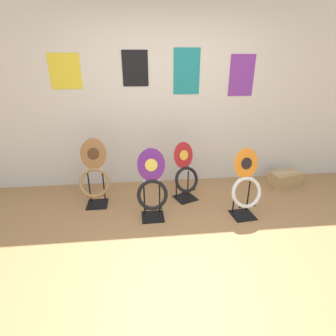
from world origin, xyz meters
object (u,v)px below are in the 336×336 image
at_px(toilet_seat_display_woodgrain, 95,176).
at_px(toilet_seat_display_crimson_swirl, 186,175).
at_px(storage_box, 285,179).
at_px(toilet_seat_display_purple_note, 152,188).
at_px(toilet_seat_display_orange_sun, 246,187).

bearing_deg(toilet_seat_display_woodgrain, toilet_seat_display_crimson_swirl, 0.95).
relative_size(toilet_seat_display_crimson_swirl, storage_box, 1.61).
distance_m(toilet_seat_display_purple_note, storage_box, 2.26).
bearing_deg(toilet_seat_display_orange_sun, toilet_seat_display_purple_note, 175.79).
bearing_deg(toilet_seat_display_orange_sun, storage_box, 38.32).
distance_m(toilet_seat_display_woodgrain, toilet_seat_display_crimson_swirl, 1.23).
bearing_deg(toilet_seat_display_crimson_swirl, toilet_seat_display_orange_sun, -37.61).
bearing_deg(toilet_seat_display_purple_note, toilet_seat_display_crimson_swirl, 41.24).
height_order(toilet_seat_display_woodgrain, toilet_seat_display_orange_sun, toilet_seat_display_woodgrain).
distance_m(toilet_seat_display_woodgrain, storage_box, 2.91).
xyz_separation_m(toilet_seat_display_woodgrain, toilet_seat_display_purple_note, (0.75, -0.41, -0.00)).
bearing_deg(toilet_seat_display_crimson_swirl, toilet_seat_display_woodgrain, -179.05).
distance_m(toilet_seat_display_crimson_swirl, toilet_seat_display_purple_note, 0.65).
height_order(toilet_seat_display_crimson_swirl, storage_box, toilet_seat_display_crimson_swirl).
distance_m(toilet_seat_display_crimson_swirl, toilet_seat_display_orange_sun, 0.84).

